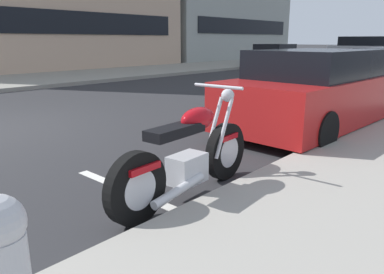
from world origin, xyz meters
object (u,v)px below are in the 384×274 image
(parked_motorcycle, at_px, (189,157))
(car_opposite_curb, at_px, (275,57))
(parked_car_second_in_row, at_px, (319,91))
(crossing_truck, at_px, (368,49))

(parked_motorcycle, xyz_separation_m, car_opposite_curb, (17.30, 8.83, 0.21))
(parked_motorcycle, distance_m, car_opposite_curb, 19.42)
(parked_motorcycle, relative_size, car_opposite_curb, 0.50)
(parked_motorcycle, height_order, car_opposite_curb, car_opposite_curb)
(parked_motorcycle, bearing_deg, parked_car_second_in_row, 1.45)
(parked_car_second_in_row, distance_m, car_opposite_curb, 15.78)
(parked_car_second_in_row, height_order, crossing_truck, crossing_truck)
(parked_motorcycle, xyz_separation_m, crossing_truck, (27.40, 6.73, 0.53))
(car_opposite_curb, bearing_deg, parked_car_second_in_row, 32.23)
(parked_motorcycle, relative_size, crossing_truck, 0.38)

